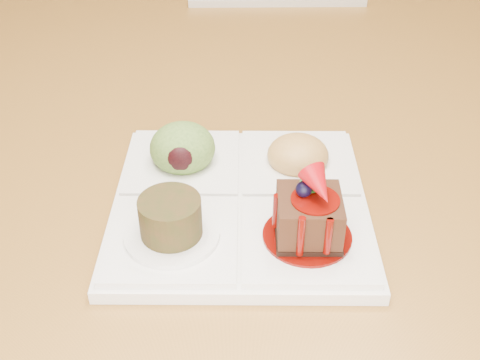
{
  "coord_description": "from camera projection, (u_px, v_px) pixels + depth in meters",
  "views": [
    {
      "loc": [
        -0.04,
        -0.89,
        1.1
      ],
      "look_at": [
        -0.04,
        -0.46,
        0.79
      ],
      "focal_mm": 45.0,
      "sensor_mm": 36.0,
      "label": 1
    }
  ],
  "objects": [
    {
      "name": "ground",
      "position": [
        256.0,
        337.0,
        1.37
      ],
      "size": [
        6.0,
        6.0,
        0.0
      ],
      "primitive_type": "plane",
      "color": "#4E2916"
    },
    {
      "name": "sampler_plate",
      "position": [
        238.0,
        193.0,
        0.55
      ],
      "size": [
        0.23,
        0.23,
        0.09
      ],
      "rotation": [
        0.0,
        0.0,
        -0.01
      ],
      "color": "white",
      "rests_on": "dining_table"
    },
    {
      "name": "dining_table",
      "position": [
        263.0,
        61.0,
        0.96
      ],
      "size": [
        1.0,
        1.8,
        0.75
      ],
      "color": "#9E6A29",
      "rests_on": "ground"
    }
  ]
}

